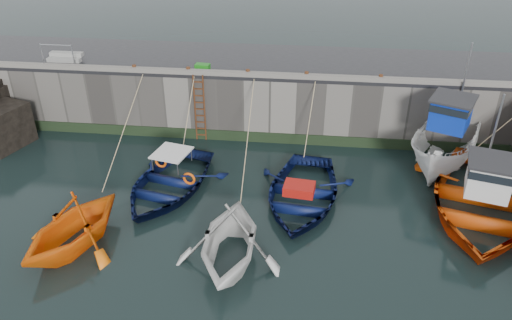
# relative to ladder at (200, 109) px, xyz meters

# --- Properties ---
(ground) EXTENTS (120.00, 120.00, 0.00)m
(ground) POSITION_rel_ladder_xyz_m (2.00, -9.91, -1.59)
(ground) COLOR black
(ground) RESTS_ON ground
(quay_back) EXTENTS (30.00, 5.00, 3.00)m
(quay_back) POSITION_rel_ladder_xyz_m (2.00, 2.59, -0.09)
(quay_back) COLOR slate
(quay_back) RESTS_ON ground
(road_back) EXTENTS (30.00, 5.00, 0.16)m
(road_back) POSITION_rel_ladder_xyz_m (2.00, 2.59, 1.49)
(road_back) COLOR black
(road_back) RESTS_ON quay_back
(kerb_back) EXTENTS (30.00, 0.30, 0.20)m
(kerb_back) POSITION_rel_ladder_xyz_m (2.00, 0.24, 1.67)
(kerb_back) COLOR slate
(kerb_back) RESTS_ON road_back
(algae_back) EXTENTS (30.00, 0.08, 0.50)m
(algae_back) POSITION_rel_ladder_xyz_m (2.00, 0.05, -1.34)
(algae_back) COLOR black
(algae_back) RESTS_ON ground
(ladder) EXTENTS (0.51, 0.08, 3.20)m
(ladder) POSITION_rel_ladder_xyz_m (0.00, 0.00, 0.00)
(ladder) COLOR #3F1E0F
(ladder) RESTS_ON ground
(boat_near_white) EXTENTS (4.86, 5.21, 2.23)m
(boat_near_white) POSITION_rel_ladder_xyz_m (-2.61, -8.13, -1.59)
(boat_near_white) COLOR orange
(boat_near_white) RESTS_ON ground
(boat_near_white_rope) EXTENTS (0.04, 6.28, 3.10)m
(boat_near_white_rope) POSITION_rel_ladder_xyz_m (-2.61, -2.77, -1.59)
(boat_near_white_rope) COLOR tan
(boat_near_white_rope) RESTS_ON ground
(boat_near_blue) EXTENTS (5.00, 6.17, 1.13)m
(boat_near_blue) POSITION_rel_ladder_xyz_m (-0.41, -4.40, -1.59)
(boat_near_blue) COLOR #09123A
(boat_near_blue) RESTS_ON ground
(boat_near_blue_rope) EXTENTS (0.04, 3.27, 3.10)m
(boat_near_blue_rope) POSITION_rel_ladder_xyz_m (-0.41, -0.91, -1.59)
(boat_near_blue_rope) COLOR tan
(boat_near_blue_rope) RESTS_ON ground
(boat_near_blacktrim) EXTENTS (3.73, 4.32, 2.27)m
(boat_near_blacktrim) POSITION_rel_ladder_xyz_m (2.69, -8.28, -1.59)
(boat_near_blacktrim) COLOR silver
(boat_near_blacktrim) RESTS_ON ground
(boat_near_blacktrim_rope) EXTENTS (0.04, 6.42, 3.10)m
(boat_near_blacktrim_rope) POSITION_rel_ladder_xyz_m (2.69, -2.85, -1.59)
(boat_near_blacktrim_rope) COLOR tan
(boat_near_blacktrim_rope) RESTS_ON ground
(boat_near_navy) EXTENTS (4.63, 6.04, 1.16)m
(boat_near_navy) POSITION_rel_ladder_xyz_m (4.89, -4.57, -1.59)
(boat_near_navy) COLOR #0A1442
(boat_near_navy) RESTS_ON ground
(boat_near_navy_rope) EXTENTS (0.04, 3.38, 3.10)m
(boat_near_navy_rope) POSITION_rel_ladder_xyz_m (4.89, -0.99, -1.59)
(boat_near_navy_rope) COLOR tan
(boat_near_navy_rope) RESTS_ON ground
(boat_far_white) EXTENTS (4.73, 6.64, 5.41)m
(boat_far_white) POSITION_rel_ladder_xyz_m (10.86, -1.18, -0.57)
(boat_far_white) COLOR white
(boat_far_white) RESTS_ON ground
(boat_far_orange) EXTENTS (7.16, 8.67, 4.56)m
(boat_far_orange) POSITION_rel_ladder_xyz_m (11.49, -4.51, -1.09)
(boat_far_orange) COLOR #DF4B0B
(boat_far_orange) RESTS_ON ground
(fish_crate) EXTENTS (0.69, 0.45, 0.28)m
(fish_crate) POSITION_rel_ladder_xyz_m (0.06, 0.81, 1.71)
(fish_crate) COLOR #187815
(fish_crate) RESTS_ON road_back
(railing) EXTENTS (1.60, 1.05, 1.00)m
(railing) POSITION_rel_ladder_xyz_m (-6.75, 1.33, 1.77)
(railing) COLOR #A5A8AD
(railing) RESTS_ON road_back
(bollard_a) EXTENTS (0.18, 0.18, 0.28)m
(bollard_a) POSITION_rel_ladder_xyz_m (-3.00, 0.34, 1.71)
(bollard_a) COLOR #3F1E0F
(bollard_a) RESTS_ON road_back
(bollard_b) EXTENTS (0.18, 0.18, 0.28)m
(bollard_b) POSITION_rel_ladder_xyz_m (-0.50, 0.34, 1.71)
(bollard_b) COLOR #3F1E0F
(bollard_b) RESTS_ON road_back
(bollard_c) EXTENTS (0.18, 0.18, 0.28)m
(bollard_c) POSITION_rel_ladder_xyz_m (2.20, 0.34, 1.71)
(bollard_c) COLOR #3F1E0F
(bollard_c) RESTS_ON road_back
(bollard_d) EXTENTS (0.18, 0.18, 0.28)m
(bollard_d) POSITION_rel_ladder_xyz_m (4.80, 0.34, 1.71)
(bollard_d) COLOR #3F1E0F
(bollard_d) RESTS_ON road_back
(bollard_e) EXTENTS (0.18, 0.18, 0.28)m
(bollard_e) POSITION_rel_ladder_xyz_m (8.00, 0.34, 1.71)
(bollard_e) COLOR #3F1E0F
(bollard_e) RESTS_ON road_back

